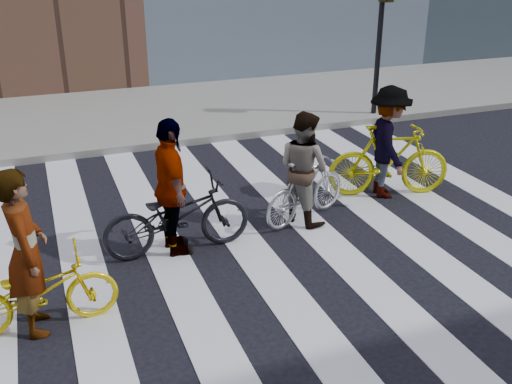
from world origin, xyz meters
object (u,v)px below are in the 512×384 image
rider_mid (304,168)px  rider_rear (172,188)px  rider_right (388,143)px  bike_yellow_left (38,292)px  bike_yellow_right (389,161)px  bike_silver_mid (306,189)px  rider_left (26,252)px  traffic_signal (383,20)px  bike_dark_rear (177,216)px

rider_mid → rider_rear: rider_rear is taller
rider_right → rider_rear: 3.79m
bike_yellow_left → bike_yellow_right: 5.85m
bike_silver_mid → rider_right: (1.63, 0.40, 0.42)m
bike_yellow_left → bike_yellow_right: bearing=-72.2°
rider_right → rider_rear: (-3.72, -0.70, 0.02)m
bike_silver_mid → rider_right: bearing=-99.0°
rider_mid → rider_left: bearing=88.0°
rider_rear → bike_yellow_right: bearing=-80.3°
bike_yellow_right → rider_mid: size_ratio=1.18×
traffic_signal → rider_right: traffic_signal is taller
traffic_signal → rider_left: size_ratio=1.77×
bike_yellow_left → rider_right: rider_right is taller
traffic_signal → bike_dark_rear: (-5.88, -4.63, -1.75)m
bike_yellow_right → rider_mid: (-1.73, -0.40, 0.25)m
rider_right → traffic_signal: bearing=-13.3°
rider_left → rider_right: 5.85m
traffic_signal → bike_yellow_right: 4.79m
traffic_signal → rider_right: size_ratio=1.81×
bike_yellow_left → bike_silver_mid: (3.86, 1.46, 0.05)m
traffic_signal → bike_silver_mid: size_ratio=2.01×
rider_left → rider_rear: bearing=-58.3°
bike_silver_mid → bike_yellow_right: bike_yellow_right is taller
bike_yellow_right → rider_mid: rider_mid is taller
traffic_signal → rider_right: (-2.20, -3.94, -1.36)m
bike_silver_mid → rider_mid: (-0.05, 0.00, 0.35)m
rider_left → rider_right: rider_left is taller
rider_mid → rider_right: bearing=-99.4°
bike_yellow_right → bike_dark_rear: (-3.72, -0.70, -0.07)m
bike_yellow_right → bike_silver_mid: bearing=119.3°
bike_yellow_right → rider_right: (-0.05, 0.00, 0.32)m
bike_yellow_left → bike_yellow_right: bike_yellow_right is taller
rider_left → bike_yellow_left: bearing=-90.7°
rider_left → rider_right: (5.55, 1.85, -0.02)m
traffic_signal → rider_mid: (-3.89, -4.34, -1.43)m
traffic_signal → rider_right: bearing=-119.2°
bike_yellow_left → rider_rear: rider_rear is taller
bike_silver_mid → bike_yellow_right: 1.73m
rider_left → rider_rear: rider_rear is taller
bike_silver_mid → rider_rear: 2.16m
bike_yellow_right → rider_right: bearing=106.0°
bike_yellow_right → rider_right: rider_right is taller
rider_left → bike_dark_rear: bearing=-59.0°
rider_mid → rider_rear: bearing=75.6°
bike_yellow_right → rider_left: rider_left is taller
bike_yellow_right → rider_right: 0.32m
bike_yellow_left → bike_dark_rear: 2.16m
rider_mid → rider_rear: 2.06m
bike_yellow_right → rider_right: size_ratio=1.09×
traffic_signal → bike_yellow_left: bearing=-143.0°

